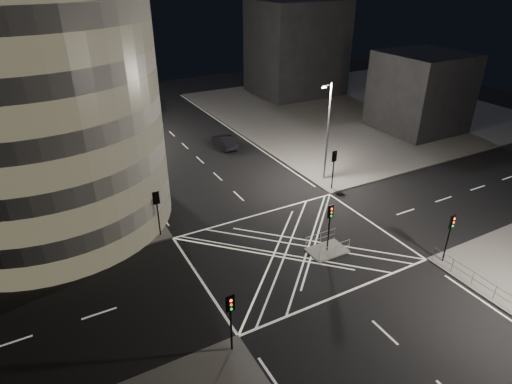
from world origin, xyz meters
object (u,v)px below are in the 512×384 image
traffic_signal_fr (334,163)px  sedan (225,142)px  traffic_signal_nr (450,230)px  street_lamp_right_far (327,129)px  street_lamp_left_far (91,103)px  traffic_signal_fl (157,206)px  traffic_signal_nl (231,313)px  central_island (327,250)px  traffic_signal_island (330,220)px  street_lamp_left_near (128,154)px

traffic_signal_fr → sedan: bearing=106.7°
traffic_signal_nr → street_lamp_right_far: 16.03m
street_lamp_left_far → traffic_signal_fl: bearing=-88.4°
street_lamp_right_far → sedan: size_ratio=2.13×
traffic_signal_nl → sedan: size_ratio=0.85×
traffic_signal_nl → traffic_signal_fl: bearing=90.0°
central_island → traffic_signal_island: bearing=0.0°
traffic_signal_fr → traffic_signal_nr: 13.60m
street_lamp_right_far → sedan: 14.98m
street_lamp_left_near → street_lamp_left_far: bearing=90.0°
traffic_signal_nr → street_lamp_left_far: street_lamp_left_far is taller
central_island → street_lamp_right_far: 13.98m
street_lamp_left_far → traffic_signal_nl: bearing=-89.0°
traffic_signal_nr → traffic_signal_fr: bearing=90.0°
central_island → street_lamp_left_near: size_ratio=0.30×
traffic_signal_fl → traffic_signal_nr: 22.24m
traffic_signal_fl → traffic_signal_nl: size_ratio=1.00×
traffic_signal_nl → traffic_signal_fr: (17.60, 13.60, 0.00)m
sedan → traffic_signal_fr: bearing=107.8°
traffic_signal_nr → traffic_signal_fl: bearing=142.3°
street_lamp_left_near → central_island: bearing=-49.7°
street_lamp_left_near → street_lamp_left_far: 18.00m
traffic_signal_fr → street_lamp_left_near: (-18.24, 5.20, 2.63)m
traffic_signal_nl → street_lamp_left_near: 18.99m
central_island → traffic_signal_fl: (-10.80, 8.30, 2.84)m
central_island → sedan: sedan is taller
traffic_signal_fr → traffic_signal_island: 10.73m
traffic_signal_fr → traffic_signal_island: bearing=-129.3°
traffic_signal_fl → traffic_signal_fr: size_ratio=1.00×
traffic_signal_fl → street_lamp_left_near: street_lamp_left_near is taller
traffic_signal_nl → traffic_signal_island: (10.80, 5.30, 0.00)m
traffic_signal_nl → traffic_signal_nr: same height
street_lamp_right_far → sedan: bearing=111.7°
traffic_signal_fl → traffic_signal_fr: (17.60, 0.00, 0.00)m
traffic_signal_nr → street_lamp_left_near: size_ratio=0.40×
street_lamp_right_far → traffic_signal_fl: bearing=-173.1°
traffic_signal_fr → street_lamp_left_near: bearing=164.1°
traffic_signal_fl → street_lamp_left_near: bearing=97.0°
traffic_signal_fl → traffic_signal_nl: bearing=-90.0°
traffic_signal_fl → sedan: 20.25m
traffic_signal_fr → sedan: (-4.62, 15.39, -2.14)m
traffic_signal_fr → street_lamp_right_far: 3.48m
central_island → traffic_signal_nr: bearing=-37.9°
traffic_signal_fr → traffic_signal_fl: bearing=180.0°
traffic_signal_nr → sedan: 29.43m
traffic_signal_fl → traffic_signal_fr: bearing=0.0°
central_island → traffic_signal_island: traffic_signal_island is taller
central_island → street_lamp_left_far: (-11.44, 31.50, 5.47)m
traffic_signal_fl → street_lamp_right_far: size_ratio=0.40×
traffic_signal_nr → traffic_signal_island: same height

